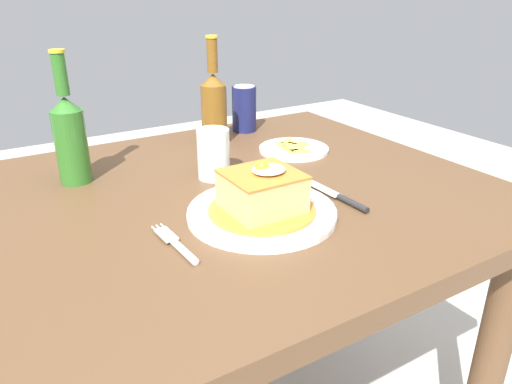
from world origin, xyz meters
name	(u,v)px	position (x,y,z in m)	size (l,w,h in m)	color
dining_table	(203,248)	(0.00, 0.00, 0.62)	(1.16, 0.87, 0.73)	brown
main_plate	(262,212)	(0.06, -0.13, 0.74)	(0.26, 0.26, 0.02)	white
sandwich_meal	(262,193)	(0.06, -0.13, 0.78)	(0.19, 0.19, 0.10)	orange
fork	(178,246)	(-0.12, -0.16, 0.74)	(0.02, 0.14, 0.01)	silver
knife	(344,199)	(0.22, -0.16, 0.74)	(0.02, 0.17, 0.01)	#262628
soda_can	(244,109)	(0.30, 0.35, 0.80)	(0.07, 0.07, 0.12)	#191E51
beer_bottle_green	(70,135)	(-0.19, 0.21, 0.83)	(0.06, 0.06, 0.27)	#2D6B23
beer_bottle_amber	(214,105)	(0.18, 0.29, 0.83)	(0.06, 0.06, 0.27)	brown
drinking_glass	(214,157)	(0.07, 0.08, 0.78)	(0.07, 0.07, 0.10)	#3F2314
side_plate_fries	(294,149)	(0.31, 0.13, 0.74)	(0.17, 0.17, 0.02)	white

